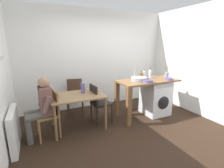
# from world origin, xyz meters

# --- Properties ---
(ground_plane) EXTENTS (5.46, 5.46, 0.00)m
(ground_plane) POSITION_xyz_m (0.00, 0.00, 0.00)
(ground_plane) COLOR black
(wall_back) EXTENTS (4.60, 0.10, 2.70)m
(wall_back) POSITION_xyz_m (0.00, 1.75, 1.35)
(wall_back) COLOR white
(wall_back) RESTS_ON ground_plane
(wall_counter_side) EXTENTS (0.10, 3.80, 2.70)m
(wall_counter_side) POSITION_xyz_m (2.15, 0.00, 1.35)
(wall_counter_side) COLOR white
(wall_counter_side) RESTS_ON ground_plane
(radiator) EXTENTS (0.10, 0.80, 0.70)m
(radiator) POSITION_xyz_m (-2.02, 0.30, 0.35)
(radiator) COLOR white
(radiator) RESTS_ON ground_plane
(dining_table) EXTENTS (1.10, 0.76, 0.74)m
(dining_table) POSITION_xyz_m (-0.85, 0.55, 0.64)
(dining_table) COLOR olive
(dining_table) RESTS_ON ground_plane
(chair_person_seat) EXTENTS (0.44, 0.44, 0.90)m
(chair_person_seat) POSITION_xyz_m (-1.40, 0.46, 0.51)
(chair_person_seat) COLOR olive
(chair_person_seat) RESTS_ON ground_plane
(chair_opposite) EXTENTS (0.42, 0.42, 0.90)m
(chair_opposite) POSITION_xyz_m (-0.38, 0.59, 0.51)
(chair_opposite) COLOR black
(chair_opposite) RESTS_ON ground_plane
(chair_spare_by_wall) EXTENTS (0.48, 0.48, 0.90)m
(chair_spare_by_wall) POSITION_xyz_m (-0.74, 1.32, 0.51)
(chair_spare_by_wall) COLOR #4C3323
(chair_spare_by_wall) RESTS_ON ground_plane
(seated_person) EXTENTS (0.52, 0.53, 1.20)m
(seated_person) POSITION_xyz_m (-1.56, 0.44, 0.67)
(seated_person) COLOR #595651
(seated_person) RESTS_ON ground_plane
(kitchen_counter) EXTENTS (1.50, 0.68, 0.92)m
(kitchen_counter) POSITION_xyz_m (0.66, 0.46, 0.76)
(kitchen_counter) COLOR brown
(kitchen_counter) RESTS_ON ground_plane
(washing_machine) EXTENTS (0.60, 0.61, 0.86)m
(washing_machine) POSITION_xyz_m (1.14, 0.46, 0.43)
(washing_machine) COLOR silver
(washing_machine) RESTS_ON ground_plane
(sink_basin) EXTENTS (0.38, 0.38, 0.09)m
(sink_basin) POSITION_xyz_m (0.61, 0.46, 0.97)
(sink_basin) COLOR #9EA0A5
(sink_basin) RESTS_ON kitchen_counter
(tap) EXTENTS (0.02, 0.02, 0.28)m
(tap) POSITION_xyz_m (0.61, 0.64, 1.06)
(tap) COLOR #B2B2B7
(tap) RESTS_ON kitchen_counter
(bottle_tall_green) EXTENTS (0.08, 0.08, 0.19)m
(bottle_tall_green) POSITION_xyz_m (0.84, 0.71, 1.00)
(bottle_tall_green) COLOR brown
(bottle_tall_green) RESTS_ON kitchen_counter
(bottle_squat_brown) EXTENTS (0.06, 0.06, 0.22)m
(bottle_squat_brown) POSITION_xyz_m (0.91, 0.68, 1.02)
(bottle_squat_brown) COLOR silver
(bottle_squat_brown) RESTS_ON kitchen_counter
(bottle_clear_small) EXTENTS (0.08, 0.08, 0.25)m
(bottle_clear_small) POSITION_xyz_m (1.06, 0.63, 1.03)
(bottle_clear_small) COLOR silver
(bottle_clear_small) RESTS_ON kitchen_counter
(mixing_bowl) EXTENTS (0.24, 0.24, 0.07)m
(mixing_bowl) POSITION_xyz_m (0.71, 0.26, 0.96)
(mixing_bowl) COLOR slate
(mixing_bowl) RESTS_ON kitchen_counter
(utensil_crock) EXTENTS (0.11, 0.11, 0.30)m
(utensil_crock) POSITION_xyz_m (1.50, 0.51, 0.99)
(utensil_crock) COLOR gray
(utensil_crock) RESTS_ON kitchen_counter
(colander) EXTENTS (0.20, 0.20, 0.06)m
(colander) POSITION_xyz_m (1.32, 0.24, 0.95)
(colander) COLOR slate
(colander) RESTS_ON kitchen_counter
(vase) EXTENTS (0.09, 0.09, 0.22)m
(vase) POSITION_xyz_m (-0.70, 0.65, 0.85)
(vase) COLOR slate
(vase) RESTS_ON dining_table
(scissors) EXTENTS (0.15, 0.06, 0.01)m
(scissors) POSITION_xyz_m (0.82, 0.36, 0.92)
(scissors) COLOR #B2B2B7
(scissors) RESTS_ON kitchen_counter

